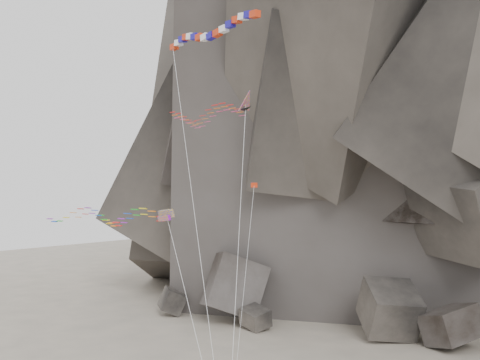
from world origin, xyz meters
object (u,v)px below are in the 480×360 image
Objects in this scene: pennant_kite at (249,231)px; parafoil_kite at (99,215)px; banner_kite at (210,34)px; delta_kite at (202,115)px.

parafoil_kite is at bearing -166.96° from pennant_kite.
parafoil_kite is 13.05m from pennant_kite.
banner_kite is at bearing -154.87° from pennant_kite.
delta_kite is 7.56m from banner_kite.
parafoil_kite is (-9.99, -1.94, -13.34)m from banner_kite.
pennant_kite is (6.71, -2.36, -9.03)m from delta_kite.
banner_kite reaches higher than delta_kite.
delta_kite is at bearing 49.41° from parafoil_kite.
pennant_kite is at bearing -30.13° from delta_kite.
pennant_kite is (2.62, 1.31, -14.21)m from banner_kite.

